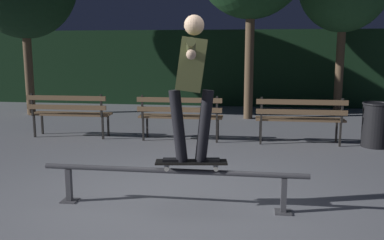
{
  "coord_description": "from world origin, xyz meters",
  "views": [
    {
      "loc": [
        0.84,
        -4.39,
        1.75
      ],
      "look_at": [
        0.11,
        0.76,
        0.85
      ],
      "focal_mm": 39.05,
      "sensor_mm": 36.0,
      "label": 1
    }
  ],
  "objects_px": {
    "skateboarder": "(192,76)",
    "park_bench_right_center": "(300,116)",
    "trash_can": "(376,124)",
    "park_bench_left_center": "(180,113)",
    "grind_rail": "(172,177)",
    "park_bench_leftmost": "(69,111)",
    "skateboard": "(191,163)"
  },
  "relations": [
    {
      "from": "skateboarder",
      "to": "park_bench_leftmost",
      "type": "xyz_separation_m",
      "value": [
        -2.91,
        3.34,
        -0.92
      ]
    },
    {
      "from": "skateboard",
      "to": "park_bench_left_center",
      "type": "height_order",
      "value": "park_bench_left_center"
    },
    {
      "from": "park_bench_right_center",
      "to": "trash_can",
      "type": "bearing_deg",
      "value": -0.06
    },
    {
      "from": "grind_rail",
      "to": "park_bench_leftmost",
      "type": "xyz_separation_m",
      "value": [
        -2.7,
        3.34,
        0.19
      ]
    },
    {
      "from": "park_bench_right_center",
      "to": "trash_can",
      "type": "relative_size",
      "value": 2.0
    },
    {
      "from": "park_bench_leftmost",
      "to": "trash_can",
      "type": "bearing_deg",
      "value": -0.01
    },
    {
      "from": "trash_can",
      "to": "skateboarder",
      "type": "bearing_deg",
      "value": -130.48
    },
    {
      "from": "grind_rail",
      "to": "trash_can",
      "type": "xyz_separation_m",
      "value": [
        3.06,
        3.34,
        0.06
      ]
    },
    {
      "from": "park_bench_left_center",
      "to": "park_bench_right_center",
      "type": "relative_size",
      "value": 1.0
    },
    {
      "from": "skateboard",
      "to": "skateboarder",
      "type": "relative_size",
      "value": 0.51
    },
    {
      "from": "grind_rail",
      "to": "skateboarder",
      "type": "xyz_separation_m",
      "value": [
        0.21,
        0.0,
        1.11
      ]
    },
    {
      "from": "skateboard",
      "to": "grind_rail",
      "type": "bearing_deg",
      "value": 180.0
    },
    {
      "from": "skateboard",
      "to": "park_bench_right_center",
      "type": "bearing_deg",
      "value": 65.45
    },
    {
      "from": "grind_rail",
      "to": "park_bench_left_center",
      "type": "bearing_deg",
      "value": 98.18
    },
    {
      "from": "skateboarder",
      "to": "park_bench_left_center",
      "type": "xyz_separation_m",
      "value": [
        -0.69,
        3.34,
        -0.92
      ]
    },
    {
      "from": "grind_rail",
      "to": "park_bench_left_center",
      "type": "relative_size",
      "value": 1.84
    },
    {
      "from": "skateboarder",
      "to": "park_bench_left_center",
      "type": "relative_size",
      "value": 0.97
    },
    {
      "from": "skateboarder",
      "to": "trash_can",
      "type": "bearing_deg",
      "value": 49.52
    },
    {
      "from": "park_bench_left_center",
      "to": "grind_rail",
      "type": "bearing_deg",
      "value": -81.82
    },
    {
      "from": "skateboarder",
      "to": "park_bench_leftmost",
      "type": "distance_m",
      "value": 4.53
    },
    {
      "from": "skateboard",
      "to": "park_bench_right_center",
      "type": "height_order",
      "value": "park_bench_right_center"
    },
    {
      "from": "park_bench_left_center",
      "to": "trash_can",
      "type": "bearing_deg",
      "value": -0.02
    },
    {
      "from": "skateboarder",
      "to": "park_bench_right_center",
      "type": "height_order",
      "value": "skateboarder"
    },
    {
      "from": "park_bench_leftmost",
      "to": "grind_rail",
      "type": "bearing_deg",
      "value": -51.08
    },
    {
      "from": "skateboarder",
      "to": "park_bench_right_center",
      "type": "bearing_deg",
      "value": 65.49
    },
    {
      "from": "grind_rail",
      "to": "park_bench_right_center",
      "type": "bearing_deg",
      "value": 62.53
    },
    {
      "from": "trash_can",
      "to": "grind_rail",
      "type": "bearing_deg",
      "value": -132.53
    },
    {
      "from": "skateboarder",
      "to": "park_bench_right_center",
      "type": "distance_m",
      "value": 3.78
    },
    {
      "from": "park_bench_leftmost",
      "to": "park_bench_left_center",
      "type": "xyz_separation_m",
      "value": [
        2.22,
        0.0,
        0.0
      ]
    },
    {
      "from": "grind_rail",
      "to": "park_bench_leftmost",
      "type": "relative_size",
      "value": 1.84
    },
    {
      "from": "skateboard",
      "to": "park_bench_leftmost",
      "type": "distance_m",
      "value": 4.43
    },
    {
      "from": "skateboard",
      "to": "skateboarder",
      "type": "xyz_separation_m",
      "value": [
        0.0,
        0.0,
        0.94
      ]
    }
  ]
}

